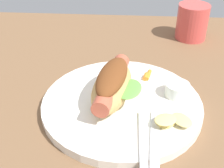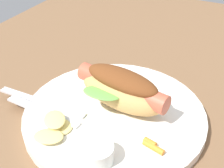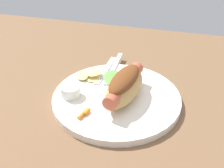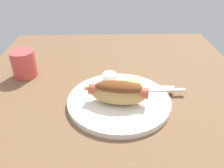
{
  "view_description": "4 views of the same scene",
  "coord_description": "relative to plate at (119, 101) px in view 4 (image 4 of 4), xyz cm",
  "views": [
    {
      "loc": [
        -3.45,
        44.1,
        34.6
      ],
      "look_at": [
        -0.51,
        0.38,
        4.8
      ],
      "focal_mm": 47.96,
      "sensor_mm": 36.0,
      "label": 1
    },
    {
      "loc": [
        -36.05,
        -15.58,
        32.76
      ],
      "look_at": [
        -2.13,
        1.51,
        6.49
      ],
      "focal_mm": 48.91,
      "sensor_mm": 36.0,
      "label": 2
    },
    {
      "loc": [
        10.2,
        -51.1,
        40.27
      ],
      "look_at": [
        -2.93,
        -0.89,
        5.92
      ],
      "focal_mm": 46.84,
      "sensor_mm": 36.0,
      "label": 3
    },
    {
      "loc": [
        50.81,
        -2.57,
        39.09
      ],
      "look_at": [
        -2.19,
        -1.03,
        6.54
      ],
      "focal_mm": 37.06,
      "sensor_mm": 36.0,
      "label": 4
    }
  ],
  "objects": [
    {
      "name": "fork",
      "position": [
        -3.65,
        11.35,
        1.0
      ],
      "size": [
        1.36,
        16.55,
        0.4
      ],
      "rotation": [
        0.0,
        0.0,
        1.58
      ],
      "color": "silver",
      "rests_on": "plate"
    },
    {
      "name": "carrot_garnish",
      "position": [
        -4.8,
        -8.12,
        1.24
      ],
      "size": [
        2.01,
        3.39,
        0.94
      ],
      "color": "orange",
      "rests_on": "plate"
    },
    {
      "name": "chips_pile",
      "position": [
        -8.13,
        5.68,
        1.57
      ],
      "size": [
        7.6,
        5.93,
        1.79
      ],
      "color": "#E6CF78",
      "rests_on": "plate"
    },
    {
      "name": "hot_dog",
      "position": [
        1.74,
        -0.28,
        4.16
      ],
      "size": [
        9.71,
        16.17,
        6.44
      ],
      "rotation": [
        0.0,
        0.0,
        1.39
      ],
      "color": "tan",
      "rests_on": "plate"
    },
    {
      "name": "drinking_cup",
      "position": [
        -16.92,
        -30.97,
        3.69
      ],
      "size": [
        7.97,
        7.97,
        8.99
      ],
      "primitive_type": "cylinder",
      "color": "#D84C47",
      "rests_on": "ground_plane"
    },
    {
      "name": "plate",
      "position": [
        0.0,
        0.0,
        0.0
      ],
      "size": [
        28.99,
        28.99,
        1.6
      ],
      "primitive_type": "cylinder",
      "color": "white",
      "rests_on": "ground_plane"
    },
    {
      "name": "knife",
      "position": [
        -5.43,
        10.07,
        0.98
      ],
      "size": [
        2.23,
        14.02,
        0.36
      ],
      "primitive_type": "cube",
      "rotation": [
        0.0,
        0.0,
        1.51
      ],
      "color": "silver",
      "rests_on": "plate"
    },
    {
      "name": "sauce_ramekin",
      "position": [
        -10.08,
        -2.44,
        2.03
      ],
      "size": [
        4.47,
        4.47,
        2.46
      ],
      "primitive_type": "cylinder",
      "color": "white",
      "rests_on": "plate"
    },
    {
      "name": "ground_plane",
      "position": [
        2.34,
        -0.95,
        -1.7
      ],
      "size": [
        120.0,
        90.0,
        1.8
      ],
      "primitive_type": "cube",
      "color": "brown"
    }
  ]
}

